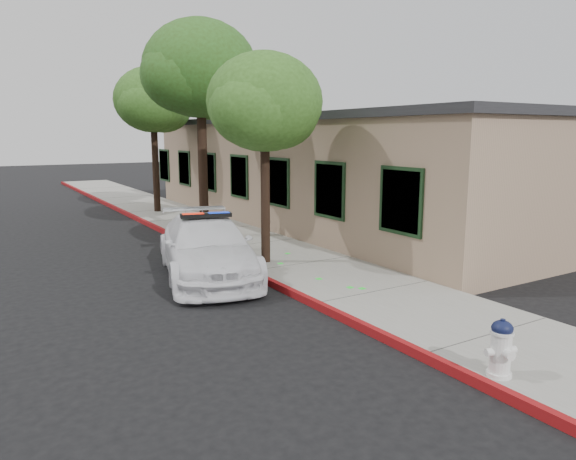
# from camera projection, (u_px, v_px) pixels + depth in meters

# --- Properties ---
(ground) EXTENTS (120.00, 120.00, 0.00)m
(ground) POSITION_uv_depth(u_px,v_px,m) (317.00, 310.00, 10.90)
(ground) COLOR black
(ground) RESTS_ON ground
(sidewalk) EXTENTS (3.20, 60.00, 0.15)m
(sidewalk) POSITION_uv_depth(u_px,v_px,m) (303.00, 266.00, 14.23)
(sidewalk) COLOR gray
(sidewalk) RESTS_ON ground
(red_curb) EXTENTS (0.14, 60.00, 0.16)m
(red_curb) POSITION_uv_depth(u_px,v_px,m) (252.00, 273.00, 13.44)
(red_curb) COLOR maroon
(red_curb) RESTS_ON ground
(clapboard_building) EXTENTS (7.30, 20.89, 4.24)m
(clapboard_building) POSITION_uv_depth(u_px,v_px,m) (328.00, 170.00, 21.51)
(clapboard_building) COLOR #977B63
(clapboard_building) RESTS_ON ground
(police_car) EXTENTS (3.36, 5.60, 1.64)m
(police_car) POSITION_uv_depth(u_px,v_px,m) (207.00, 247.00, 13.32)
(police_car) COLOR white
(police_car) RESTS_ON ground
(fire_hydrant) EXTENTS (0.49, 0.43, 0.85)m
(fire_hydrant) POSITION_uv_depth(u_px,v_px,m) (501.00, 348.00, 7.51)
(fire_hydrant) COLOR white
(fire_hydrant) RESTS_ON sidewalk
(street_tree_near) EXTENTS (3.20, 3.01, 5.52)m
(street_tree_near) POSITION_uv_depth(u_px,v_px,m) (265.00, 107.00, 13.68)
(street_tree_near) COLOR black
(street_tree_near) RESTS_ON sidewalk
(street_tree_mid) EXTENTS (4.02, 3.72, 7.10)m
(street_tree_mid) POSITION_uv_depth(u_px,v_px,m) (200.00, 74.00, 17.22)
(street_tree_mid) COLOR black
(street_tree_mid) RESTS_ON sidewalk
(street_tree_far) EXTENTS (3.47, 3.39, 6.33)m
(street_tree_far) POSITION_uv_depth(u_px,v_px,m) (154.00, 103.00, 23.04)
(street_tree_far) COLOR black
(street_tree_far) RESTS_ON sidewalk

